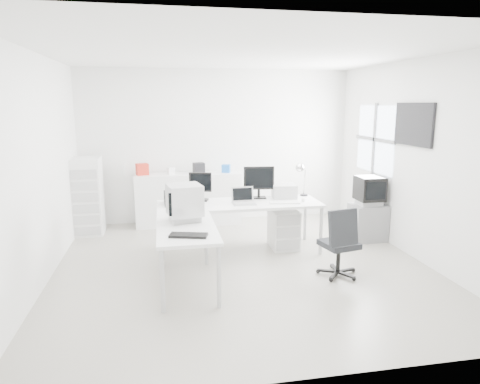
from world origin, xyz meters
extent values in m
cube|color=beige|center=(0.00, 0.00, 0.00)|extent=(5.00, 5.00, 0.01)
cube|color=white|center=(0.00, 0.00, 2.80)|extent=(5.00, 5.00, 0.01)
cube|color=white|center=(0.00, 2.50, 1.40)|extent=(5.00, 0.02, 2.80)
cube|color=white|center=(-2.50, 0.00, 1.40)|extent=(0.02, 5.00, 2.80)
cube|color=white|center=(2.50, 0.00, 1.40)|extent=(0.02, 5.00, 2.80)
cube|color=white|center=(0.77, 0.67, 0.30)|extent=(0.40, 0.50, 0.60)
cube|color=black|center=(-0.78, 0.72, 0.84)|extent=(0.49, 0.39, 0.17)
cube|color=white|center=(0.72, 0.47, 0.76)|extent=(0.46, 0.20, 0.02)
sphere|color=white|center=(1.02, 0.52, 0.78)|extent=(0.06, 0.06, 0.06)
cube|color=#ACACAC|center=(0.82, 0.84, 0.85)|extent=(0.40, 0.35, 0.21)
cube|color=black|center=(-0.78, -0.88, 0.76)|extent=(0.44, 0.27, 0.03)
cube|color=slate|center=(2.22, 0.78, 0.29)|extent=(0.54, 0.44, 0.59)
cube|color=white|center=(-0.58, 2.24, 0.47)|extent=(1.89, 0.47, 0.94)
cube|color=red|center=(-1.38, 2.24, 1.04)|extent=(0.24, 0.23, 0.20)
cube|color=white|center=(-0.88, 2.24, 1.01)|extent=(0.16, 0.15, 0.12)
cube|color=black|center=(-0.38, 2.24, 1.04)|extent=(0.22, 0.20, 0.19)
cube|color=blue|center=(0.12, 2.24, 1.02)|extent=(0.18, 0.17, 0.15)
cylinder|color=white|center=(-1.68, 2.28, 1.05)|extent=(0.07, 0.07, 0.22)
cube|color=white|center=(-2.28, 1.97, 0.65)|extent=(0.46, 0.54, 1.30)
camera|label=1|loc=(-1.05, -5.43, 2.19)|focal=32.00mm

